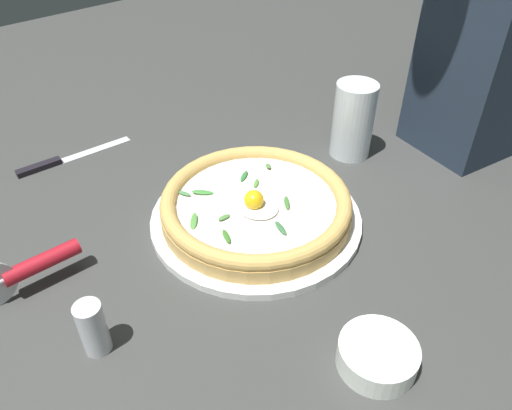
{
  "coord_description": "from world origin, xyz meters",
  "views": [
    {
      "loc": [
        -0.41,
        0.36,
        0.5
      ],
      "look_at": [
        0.03,
        -0.02,
        0.03
      ],
      "focal_mm": 34.79,
      "sensor_mm": 36.0,
      "label": 1
    }
  ],
  "objects_px": {
    "pizza": "(256,205)",
    "drinking_glass": "(353,125)",
    "pizza_cutter": "(28,268)",
    "pepper_shaker": "(93,328)",
    "side_bowl": "(377,355)",
    "table_knife": "(58,161)"
  },
  "relations": [
    {
      "from": "pizza",
      "to": "drinking_glass",
      "type": "xyz_separation_m",
      "value": [
        0.04,
        -0.26,
        0.03
      ]
    },
    {
      "from": "pizza_cutter",
      "to": "pepper_shaker",
      "type": "height_order",
      "value": "same"
    },
    {
      "from": "drinking_glass",
      "to": "pepper_shaker",
      "type": "height_order",
      "value": "drinking_glass"
    },
    {
      "from": "side_bowl",
      "to": "drinking_glass",
      "type": "relative_size",
      "value": 0.67
    },
    {
      "from": "pizza",
      "to": "side_bowl",
      "type": "distance_m",
      "value": 0.29
    },
    {
      "from": "pizza",
      "to": "drinking_glass",
      "type": "height_order",
      "value": "drinking_glass"
    },
    {
      "from": "pizza_cutter",
      "to": "table_knife",
      "type": "distance_m",
      "value": 0.31
    },
    {
      "from": "pizza",
      "to": "drinking_glass",
      "type": "distance_m",
      "value": 0.26
    },
    {
      "from": "pizza_cutter",
      "to": "pepper_shaker",
      "type": "xyz_separation_m",
      "value": [
        -0.14,
        -0.02,
        -0.0
      ]
    },
    {
      "from": "pizza",
      "to": "table_knife",
      "type": "distance_m",
      "value": 0.39
    },
    {
      "from": "pizza_cutter",
      "to": "drinking_glass",
      "type": "distance_m",
      "value": 0.58
    },
    {
      "from": "pizza_cutter",
      "to": "pizza",
      "type": "bearing_deg",
      "value": -105.71
    },
    {
      "from": "pepper_shaker",
      "to": "drinking_glass",
      "type": "bearing_deg",
      "value": -80.74
    },
    {
      "from": "drinking_glass",
      "to": "pizza_cutter",
      "type": "bearing_deg",
      "value": 84.84
    },
    {
      "from": "side_bowl",
      "to": "drinking_glass",
      "type": "distance_m",
      "value": 0.45
    },
    {
      "from": "table_knife",
      "to": "pepper_shaker",
      "type": "relative_size",
      "value": 2.89
    },
    {
      "from": "pizza",
      "to": "pepper_shaker",
      "type": "bearing_deg",
      "value": 100.42
    },
    {
      "from": "pizza_cutter",
      "to": "drinking_glass",
      "type": "relative_size",
      "value": 1.14
    },
    {
      "from": "side_bowl",
      "to": "pizza_cutter",
      "type": "xyz_separation_m",
      "value": [
        0.37,
        0.25,
        0.02
      ]
    },
    {
      "from": "side_bowl",
      "to": "pizza_cutter",
      "type": "relative_size",
      "value": 0.59
    },
    {
      "from": "pepper_shaker",
      "to": "side_bowl",
      "type": "bearing_deg",
      "value": -134.6
    },
    {
      "from": "drinking_glass",
      "to": "side_bowl",
      "type": "bearing_deg",
      "value": 134.79
    }
  ]
}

